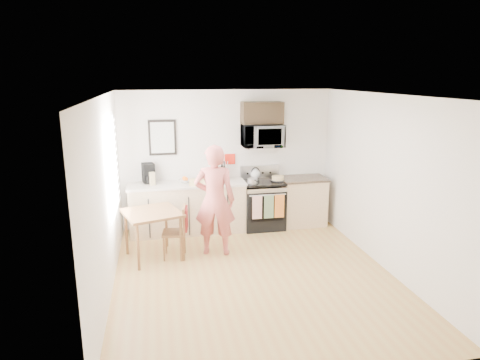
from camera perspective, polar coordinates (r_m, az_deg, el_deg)
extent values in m
plane|color=#AF7F43|center=(6.43, 1.88, -12.58)|extent=(4.60, 4.60, 0.00)
cube|color=white|center=(8.17, -1.72, 2.81)|extent=(4.00, 0.04, 2.60)
cube|color=white|center=(3.89, 9.87, -10.03)|extent=(4.00, 0.04, 2.60)
cube|color=white|center=(5.86, -17.46, -2.27)|extent=(0.04, 4.60, 2.60)
cube|color=white|center=(6.70, 18.86, -0.38)|extent=(0.04, 4.60, 2.60)
cube|color=white|center=(5.77, 2.09, 11.24)|extent=(4.00, 4.60, 0.04)
cube|color=silver|center=(6.57, -16.75, 1.74)|extent=(0.02, 1.40, 1.50)
cube|color=white|center=(6.57, -16.66, 1.74)|extent=(0.01, 1.30, 1.40)
cube|color=tan|center=(8.00, -6.99, -3.82)|extent=(2.10, 0.60, 0.90)
cube|color=beige|center=(7.87, -7.09, -0.55)|extent=(2.14, 0.64, 0.04)
cube|color=tan|center=(8.44, 8.30, -2.91)|extent=(0.84, 0.60, 0.90)
cube|color=black|center=(8.32, 8.41, 0.20)|extent=(0.88, 0.64, 0.04)
cube|color=black|center=(8.21, 3.06, -3.72)|extent=(0.76, 0.65, 0.77)
cube|color=black|center=(7.90, 3.63, -3.96)|extent=(0.61, 0.02, 0.45)
cube|color=#B2B1B6|center=(7.81, 3.66, -1.65)|extent=(0.74, 0.02, 0.14)
cylinder|color=#B2B1B6|center=(7.78, 3.74, -2.02)|extent=(0.68, 0.02, 0.02)
cube|color=black|center=(8.07, 3.10, -0.24)|extent=(0.76, 0.65, 0.04)
cube|color=#B2B1B6|center=(8.30, 2.65, 1.15)|extent=(0.76, 0.08, 0.24)
cube|color=white|center=(7.79, 2.30, -3.67)|extent=(0.18, 0.02, 0.44)
cube|color=#5F7C52|center=(7.84, 3.87, -3.57)|extent=(0.18, 0.02, 0.44)
cube|color=#C3631D|center=(7.89, 5.27, -3.48)|extent=(0.18, 0.02, 0.44)
imported|color=#B2B1B6|center=(8.01, 3.00, 5.92)|extent=(0.76, 0.51, 0.42)
cube|color=black|center=(8.00, 2.95, 8.94)|extent=(0.76, 0.35, 0.40)
cube|color=black|center=(7.96, -10.30, 5.60)|extent=(0.50, 0.03, 0.65)
cube|color=#B2B8AE|center=(7.94, -10.30, 5.58)|extent=(0.42, 0.01, 0.56)
cube|color=red|center=(8.16, -1.35, 2.81)|extent=(0.20, 0.02, 0.20)
imported|color=#B63332|center=(6.87, -3.39, -2.72)|extent=(0.75, 0.58, 1.81)
cube|color=brown|center=(6.87, -11.66, -4.32)|extent=(0.82, 0.82, 0.04)
cylinder|color=brown|center=(6.61, -13.44, -8.73)|extent=(0.05, 0.05, 0.73)
cylinder|color=brown|center=(6.80, -7.88, -7.82)|extent=(0.05, 0.05, 0.73)
cylinder|color=brown|center=(7.23, -14.92, -6.84)|extent=(0.05, 0.05, 0.73)
cylinder|color=brown|center=(7.40, -9.79, -6.07)|extent=(0.05, 0.05, 0.73)
cube|color=brown|center=(6.94, -8.79, -6.97)|extent=(0.40, 0.40, 0.04)
cube|color=brown|center=(6.85, -7.43, -5.21)|extent=(0.08, 0.36, 0.43)
cube|color=#4F0D0E|center=(6.85, -7.25, -5.13)|extent=(0.09, 0.33, 0.36)
cylinder|color=brown|center=(6.90, -10.11, -9.10)|extent=(0.03, 0.03, 0.40)
cylinder|color=brown|center=(6.87, -7.54, -9.10)|extent=(0.03, 0.03, 0.40)
cylinder|color=brown|center=(7.18, -9.86, -8.16)|extent=(0.03, 0.03, 0.40)
cylinder|color=brown|center=(7.15, -7.40, -8.14)|extent=(0.03, 0.03, 0.40)
cube|color=brown|center=(8.02, -2.34, 0.87)|extent=(0.12, 0.16, 0.25)
cylinder|color=red|center=(8.14, -1.85, 0.70)|extent=(0.11, 0.11, 0.14)
imported|color=silver|center=(7.93, -7.37, -0.09)|extent=(0.27, 0.27, 0.06)
cube|color=tan|center=(7.81, -11.62, 0.18)|extent=(0.11, 0.11, 0.23)
cube|color=black|center=(7.98, -12.12, 0.93)|extent=(0.25, 0.28, 0.36)
cylinder|color=black|center=(7.89, -12.09, 0.11)|extent=(0.13, 0.13, 0.13)
cube|color=tan|center=(7.67, -5.65, -0.29)|extent=(0.32, 0.17, 0.11)
cylinder|color=black|center=(8.08, 5.08, -0.03)|extent=(0.27, 0.27, 0.01)
cylinder|color=tan|center=(8.07, 5.08, 0.29)|extent=(0.22, 0.22, 0.07)
sphere|color=silver|center=(8.17, 2.07, 0.77)|extent=(0.18, 0.18, 0.18)
cone|color=silver|center=(8.15, 2.08, 1.42)|extent=(0.06, 0.06, 0.06)
torus|color=black|center=(8.15, 2.08, 1.16)|extent=(0.16, 0.02, 0.16)
cylinder|color=#B2B1B6|center=(7.82, 1.71, -0.14)|extent=(0.19, 0.19, 0.09)
cylinder|color=black|center=(7.69, 2.11, -0.10)|extent=(0.05, 0.17, 0.02)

